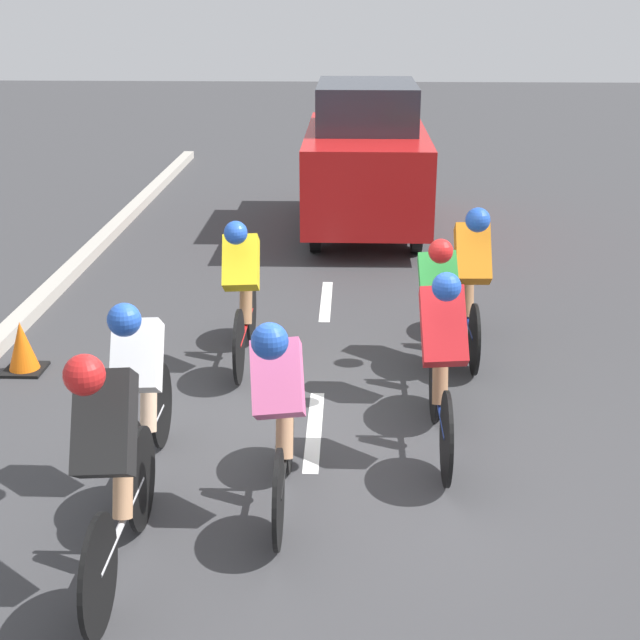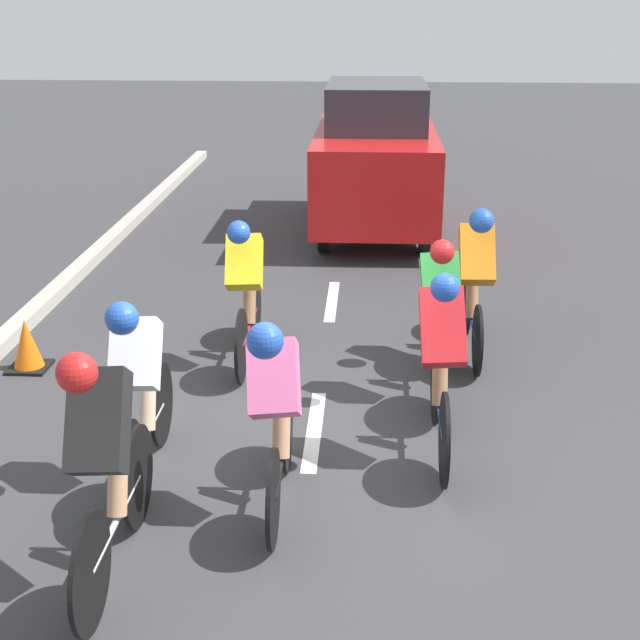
% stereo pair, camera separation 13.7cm
% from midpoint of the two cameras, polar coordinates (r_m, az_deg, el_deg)
% --- Properties ---
extents(ground_plane, '(60.00, 60.00, 0.00)m').
position_cam_midpoint_polar(ground_plane, '(6.97, 0.02, -8.25)').
color(ground_plane, '#38383A').
extents(lane_stripe_mid, '(0.12, 1.40, 0.01)m').
position_cam_midpoint_polar(lane_stripe_mid, '(7.24, 0.17, -7.04)').
color(lane_stripe_mid, white).
rests_on(lane_stripe_mid, ground).
extents(lane_stripe_far, '(0.12, 1.40, 0.01)m').
position_cam_midpoint_polar(lane_stripe_far, '(10.19, 1.16, 1.23)').
color(lane_stripe_far, white).
rests_on(lane_stripe_far, ground).
extents(cyclist_pink, '(0.37, 1.61, 1.45)m').
position_cam_midpoint_polar(cyclist_pink, '(5.85, -2.19, -5.62)').
color(cyclist_pink, black).
rests_on(cyclist_pink, ground).
extents(cyclist_black, '(0.35, 1.72, 1.56)m').
position_cam_midpoint_polar(cyclist_black, '(5.30, -12.93, -8.57)').
color(cyclist_black, black).
rests_on(cyclist_black, ground).
extents(cyclist_yellow, '(0.34, 1.71, 1.45)m').
position_cam_midpoint_polar(cyclist_yellow, '(8.28, -4.29, 2.06)').
color(cyclist_yellow, black).
rests_on(cyclist_yellow, ground).
extents(cyclist_orange, '(0.33, 1.71, 1.52)m').
position_cam_midpoint_polar(cyclist_orange, '(8.53, 10.36, 2.70)').
color(cyclist_orange, black).
rests_on(cyclist_orange, ground).
extents(cyclist_white, '(0.34, 1.62, 1.44)m').
position_cam_midpoint_polar(cyclist_white, '(6.34, -10.92, -4.00)').
color(cyclist_white, black).
rests_on(cyclist_white, ground).
extents(cyclist_red, '(0.35, 1.70, 1.52)m').
position_cam_midpoint_polar(cyclist_red, '(6.63, 8.36, -2.50)').
color(cyclist_red, black).
rests_on(cyclist_red, ground).
extents(cyclist_green, '(0.36, 1.65, 1.46)m').
position_cam_midpoint_polar(cyclist_green, '(7.68, 8.20, 0.48)').
color(cyclist_green, black).
rests_on(cyclist_green, ground).
extents(support_car, '(1.70, 3.82, 2.11)m').
position_cam_midpoint_polar(support_car, '(13.12, 3.87, 10.27)').
color(support_car, black).
rests_on(support_car, ground).
extents(traffic_cone, '(0.36, 0.36, 0.49)m').
position_cam_midpoint_polar(traffic_cone, '(8.70, -17.81, -1.56)').
color(traffic_cone, black).
rests_on(traffic_cone, ground).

